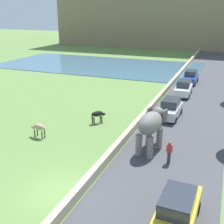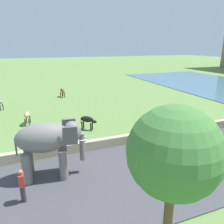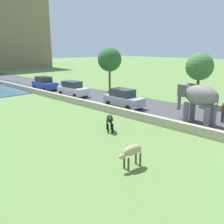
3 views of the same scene
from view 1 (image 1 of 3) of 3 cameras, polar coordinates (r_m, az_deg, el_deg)
ground_plane at (r=17.13m, az=-10.37°, el=-15.20°), size 220.00×220.00×0.00m
road_surface at (r=33.28m, az=15.88°, el=1.96°), size 7.00×120.00×0.06m
barrier_wall at (r=31.87m, az=8.72°, el=2.26°), size 0.40×110.00×0.62m
lake at (r=53.63m, az=-2.70°, el=9.20°), size 36.00×18.00×0.08m
elephant at (r=20.51m, az=7.73°, el=-2.49°), size 1.76×3.55×2.99m
person_beside_elephant at (r=19.49m, az=11.19°, el=-7.69°), size 0.36×0.22×1.63m
car_yellow at (r=14.52m, az=12.74°, el=-18.21°), size 1.90×4.05×1.80m
car_white at (r=35.23m, az=13.87°, el=4.57°), size 1.86×4.03×1.80m
car_silver at (r=27.67m, az=11.38°, el=0.68°), size 1.88×4.05×1.80m
car_blue at (r=41.35m, az=15.21°, el=6.63°), size 1.88×4.04×1.80m
cow_tan at (r=23.68m, az=-14.23°, el=-2.98°), size 1.42×0.58×1.15m
cow_black at (r=25.84m, az=-2.84°, el=-0.46°), size 1.14×1.29×1.15m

